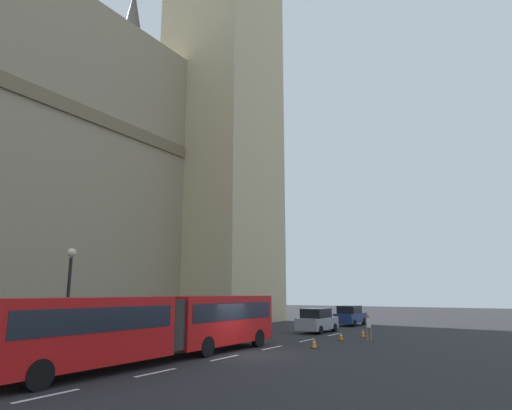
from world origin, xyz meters
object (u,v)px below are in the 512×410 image
at_px(sedan_trailing, 350,316).
at_px(traffic_cone_east, 363,333).
at_px(pedestrian_near_cones, 368,327).
at_px(sedan_lead, 317,321).
at_px(traffic_cone_middle, 341,336).
at_px(traffic_cone_west, 314,343).
at_px(clock_tower, 224,8).
at_px(articulated_bus, 161,322).
at_px(street_lamp, 68,293).

xyz_separation_m(sedan_trailing, traffic_cone_east, (-10.18, -4.58, -0.63)).
distance_m(traffic_cone_east, pedestrian_near_cones, 2.61).
distance_m(sedan_lead, traffic_cone_middle, 5.89).
height_order(traffic_cone_west, pedestrian_near_cones, pedestrian_near_cones).
height_order(traffic_cone_middle, pedestrian_near_cones, pedestrian_near_cones).
xyz_separation_m(sedan_lead, pedestrian_near_cones, (-3.91, -5.36, -0.00)).
xyz_separation_m(sedan_trailing, traffic_cone_west, (-17.53, -4.17, -0.63)).
xyz_separation_m(clock_tower, traffic_cone_west, (-15.24, -18.06, -37.68)).
distance_m(clock_tower, traffic_cone_middle, 43.10).
height_order(articulated_bus, traffic_cone_middle, articulated_bus).
relative_size(clock_tower, traffic_cone_west, 124.39).
height_order(traffic_cone_middle, street_lamp, street_lamp).
relative_size(sedan_trailing, traffic_cone_west, 7.59).
relative_size(traffic_cone_east, pedestrian_near_cones, 0.34).
xyz_separation_m(articulated_bus, traffic_cone_east, (15.47, -4.47, -1.46)).
bearing_deg(street_lamp, traffic_cone_east, -27.38).
bearing_deg(street_lamp, sedan_lead, -14.08).
relative_size(sedan_lead, street_lamp, 0.83).
distance_m(articulated_bus, traffic_cone_east, 16.17).
bearing_deg(sedan_lead, traffic_cone_east, -111.43).
distance_m(articulated_bus, traffic_cone_west, 9.20).
relative_size(clock_tower, traffic_cone_middle, 124.39).
bearing_deg(sedan_trailing, traffic_cone_east, -155.80).
bearing_deg(articulated_bus, sedan_lead, -0.87).
bearing_deg(articulated_bus, street_lamp, 112.54).
height_order(articulated_bus, sedan_lead, articulated_bus).
bearing_deg(traffic_cone_west, sedan_trailing, 13.38).
bearing_deg(clock_tower, articulated_bus, -149.09).
height_order(traffic_cone_east, pedestrian_near_cones, pedestrian_near_cones).
distance_m(articulated_bus, pedestrian_near_cones, 14.39).
distance_m(sedan_lead, traffic_cone_west, 9.80).
bearing_deg(articulated_bus, sedan_trailing, 0.23).
relative_size(articulated_bus, pedestrian_near_cones, 9.70).
relative_size(clock_tower, articulated_bus, 4.40).
relative_size(traffic_cone_middle, street_lamp, 0.11).
bearing_deg(street_lamp, articulated_bus, -67.46).
height_order(sedan_trailing, traffic_cone_middle, sedan_trailing).
bearing_deg(traffic_cone_east, clock_tower, 66.87).
bearing_deg(traffic_cone_east, traffic_cone_middle, 169.93).
relative_size(clock_tower, pedestrian_near_cones, 42.69).
bearing_deg(sedan_trailing, pedestrian_near_cones, -155.30).
height_order(clock_tower, sedan_trailing, clock_tower).
xyz_separation_m(articulated_bus, street_lamp, (-1.87, 4.51, 1.31)).
bearing_deg(traffic_cone_west, sedan_lead, 22.92).
bearing_deg(sedan_lead, articulated_bus, 179.13).
bearing_deg(clock_tower, traffic_cone_east, -113.13).
bearing_deg(pedestrian_near_cones, traffic_cone_east, 26.89).
relative_size(articulated_bus, traffic_cone_east, 28.27).
distance_m(sedan_lead, sedan_trailing, 8.54).
height_order(clock_tower, traffic_cone_middle, clock_tower).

